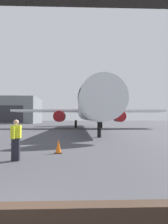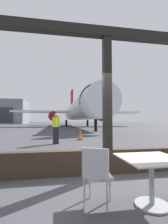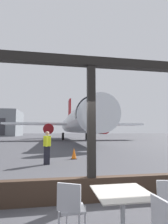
% 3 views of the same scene
% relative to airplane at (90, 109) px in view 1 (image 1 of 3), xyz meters
% --- Properties ---
extents(ground_plane, '(220.00, 220.00, 0.00)m').
position_rel_airplane_xyz_m(ground_plane, '(-3.37, 10.98, -3.46)').
color(ground_plane, '#424247').
extents(airplane, '(26.98, 35.78, 10.46)m').
position_rel_airplane_xyz_m(airplane, '(0.00, 0.00, 0.00)').
color(airplane, silver).
rests_on(airplane, ground).
extents(ground_crew_worker, '(0.40, 0.57, 1.74)m').
position_rel_airplane_xyz_m(ground_crew_worker, '(-4.65, -23.66, -2.55)').
color(ground_crew_worker, black).
rests_on(ground_crew_worker, ground).
extents(traffic_cone, '(0.36, 0.36, 0.70)m').
position_rel_airplane_xyz_m(traffic_cone, '(-3.02, -22.04, -3.12)').
color(traffic_cone, orange).
rests_on(traffic_cone, ground).
extents(distant_hangar, '(21.99, 16.19, 9.48)m').
position_rel_airplane_xyz_m(distant_hangar, '(-27.98, 38.68, 1.28)').
color(distant_hangar, slate).
rests_on(distant_hangar, ground).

